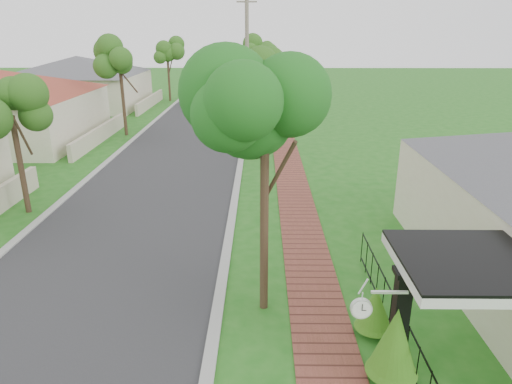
% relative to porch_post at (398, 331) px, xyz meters
% --- Properties ---
extents(ground, '(160.00, 160.00, 0.00)m').
position_rel_porch_post_xyz_m(ground, '(-4.55, 1.00, -1.12)').
color(ground, '#1D6217').
rests_on(ground, ground).
extents(road, '(7.00, 120.00, 0.02)m').
position_rel_porch_post_xyz_m(road, '(-7.55, 21.00, -1.12)').
color(road, '#28282B').
rests_on(road, ground).
extents(kerb_right, '(0.30, 120.00, 0.10)m').
position_rel_porch_post_xyz_m(kerb_right, '(-3.90, 21.00, -1.12)').
color(kerb_right, '#9E9E99').
rests_on(kerb_right, ground).
extents(kerb_left, '(0.30, 120.00, 0.10)m').
position_rel_porch_post_xyz_m(kerb_left, '(-11.20, 21.00, -1.12)').
color(kerb_left, '#9E9E99').
rests_on(kerb_left, ground).
extents(sidewalk, '(1.50, 120.00, 0.03)m').
position_rel_porch_post_xyz_m(sidewalk, '(-1.30, 21.00, -1.12)').
color(sidewalk, brown).
rests_on(sidewalk, ground).
extents(porch_post, '(0.48, 0.48, 2.52)m').
position_rel_porch_post_xyz_m(porch_post, '(0.00, 0.00, 0.00)').
color(porch_post, black).
rests_on(porch_post, ground).
extents(picket_fence, '(0.03, 8.02, 1.00)m').
position_rel_porch_post_xyz_m(picket_fence, '(0.35, 1.00, -0.59)').
color(picket_fence, black).
rests_on(picket_fence, ground).
extents(street_trees, '(10.70, 37.65, 5.89)m').
position_rel_porch_post_xyz_m(street_trees, '(-7.42, 27.84, 3.42)').
color(street_trees, '#382619').
rests_on(street_trees, ground).
extents(hedge_row, '(0.93, 4.36, 1.83)m').
position_rel_porch_post_xyz_m(hedge_row, '(-0.10, -0.44, -0.36)').
color(hedge_row, '#296B15').
rests_on(hedge_row, ground).
extents(far_house_grey, '(15.56, 15.56, 4.60)m').
position_rel_porch_post_xyz_m(far_house_grey, '(-19.52, 35.00, 1.22)').
color(far_house_grey, beige).
rests_on(far_house_grey, ground).
extents(parked_car_red, '(2.40, 5.02, 1.65)m').
position_rel_porch_post_xyz_m(parked_car_red, '(-5.38, 31.98, -0.29)').
color(parked_car_red, maroon).
rests_on(parked_car_red, ground).
extents(parked_car_white, '(2.04, 4.39, 1.39)m').
position_rel_porch_post_xyz_m(parked_car_white, '(-4.30, 31.71, -0.42)').
color(parked_car_white, white).
rests_on(parked_car_white, ground).
extents(near_tree, '(2.30, 2.30, 5.90)m').
position_rel_porch_post_xyz_m(near_tree, '(-2.71, 2.50, 3.58)').
color(near_tree, '#382619').
rests_on(near_tree, ground).
extents(utility_pole, '(1.20, 0.24, 8.78)m').
position_rel_porch_post_xyz_m(utility_pole, '(-3.65, 21.00, 3.33)').
color(utility_pole, gray).
rests_on(utility_pole, ground).
extents(station_clock, '(1.05, 0.13, 0.59)m').
position_rel_porch_post_xyz_m(station_clock, '(-0.85, -0.40, 0.83)').
color(station_clock, white).
rests_on(station_clock, ground).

